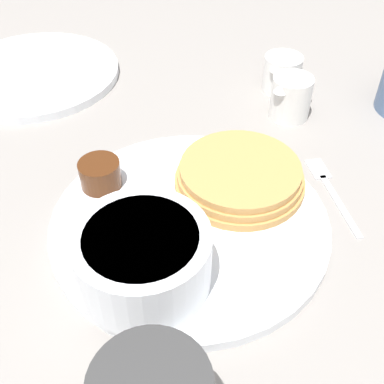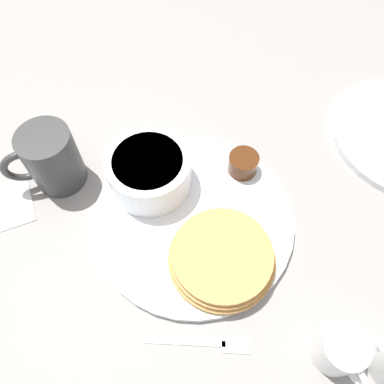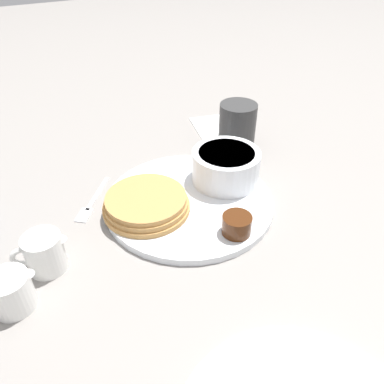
# 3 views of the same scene
# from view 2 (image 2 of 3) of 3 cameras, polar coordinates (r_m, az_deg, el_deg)

# --- Properties ---
(ground_plane) EXTENTS (4.00, 4.00, 0.00)m
(ground_plane) POSITION_cam_2_polar(r_m,az_deg,el_deg) (0.55, 0.21, -4.35)
(ground_plane) COLOR gray
(plate) EXTENTS (0.29, 0.29, 0.01)m
(plate) POSITION_cam_2_polar(r_m,az_deg,el_deg) (0.54, 0.21, -4.07)
(plate) COLOR white
(plate) RESTS_ON ground_plane
(pancake_stack) EXTENTS (0.14, 0.14, 0.03)m
(pancake_stack) POSITION_cam_2_polar(r_m,az_deg,el_deg) (0.50, 4.59, -9.87)
(pancake_stack) COLOR #B78447
(pancake_stack) RESTS_ON plate
(bowl) EXTENTS (0.12, 0.12, 0.06)m
(bowl) POSITION_cam_2_polar(r_m,az_deg,el_deg) (0.54, -6.55, 3.25)
(bowl) COLOR white
(bowl) RESTS_ON plate
(syrup_cup) EXTENTS (0.05, 0.05, 0.03)m
(syrup_cup) POSITION_cam_2_polar(r_m,az_deg,el_deg) (0.57, 7.78, 4.33)
(syrup_cup) COLOR #47230F
(syrup_cup) RESTS_ON plate
(butter_ramekin) EXTENTS (0.04, 0.04, 0.04)m
(butter_ramekin) POSITION_cam_2_polar(r_m,az_deg,el_deg) (0.57, -6.90, 4.91)
(butter_ramekin) COLOR white
(butter_ramekin) RESTS_ON plate
(coffee_mug) EXTENTS (0.11, 0.08, 0.10)m
(coffee_mug) POSITION_cam_2_polar(r_m,az_deg,el_deg) (0.58, -20.70, 4.69)
(coffee_mug) COLOR #333333
(coffee_mug) RESTS_ON ground_plane
(creamer_pitcher_near) EXTENTS (0.05, 0.08, 0.06)m
(creamer_pitcher_near) POSITION_cam_2_polar(r_m,az_deg,el_deg) (0.50, 21.56, -21.53)
(creamer_pitcher_near) COLOR white
(creamer_pitcher_near) RESTS_ON ground_plane
(fork) EXTENTS (0.11, 0.09, 0.00)m
(fork) POSITION_cam_2_polar(r_m,az_deg,el_deg) (0.50, 2.88, -22.04)
(fork) COLOR silver
(fork) RESTS_ON ground_plane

